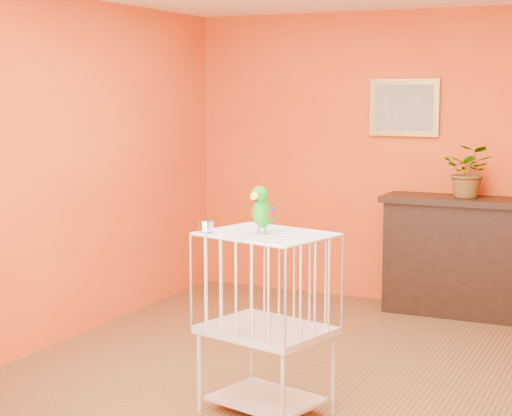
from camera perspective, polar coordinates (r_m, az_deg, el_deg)
The scene contains 8 objects.
ground at distance 5.86m, azimuth 3.57°, elevation -11.04°, with size 4.50×4.50×0.00m, color brown.
room_shell at distance 5.55m, azimuth 3.71°, elevation 4.62°, with size 4.50×4.50×4.50m.
console_cabinet at distance 7.45m, azimuth 13.58°, elevation -3.15°, with size 1.36×0.49×1.01m.
potted_plant at distance 7.37m, azimuth 14.05°, elevation 2.03°, with size 0.40×0.45×0.35m, color #26722D.
framed_picture at distance 7.65m, azimuth 9.84°, elevation 6.62°, with size 0.62×0.04×0.50m.
birdcage at distance 5.03m, azimuth 0.68°, elevation -7.53°, with size 0.81×0.69×1.08m.
feed_cup at distance 4.98m, azimuth -3.36°, elevation -1.21°, with size 0.09×0.09×0.06m, color silver.
parrot at distance 4.90m, azimuth 0.39°, elevation -0.08°, with size 0.14×0.25×0.28m.
Camera 1 is at (2.03, -5.16, 1.88)m, focal length 60.00 mm.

